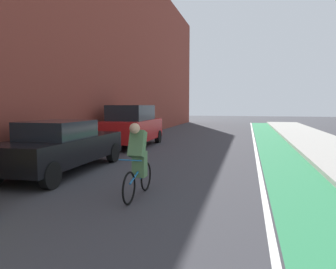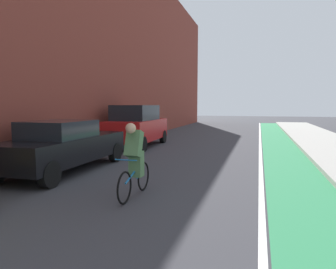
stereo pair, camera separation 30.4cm
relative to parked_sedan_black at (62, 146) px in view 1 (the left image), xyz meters
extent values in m
plane|color=#38383D|center=(3.17, 5.91, -0.79)|extent=(86.91, 86.91, 0.00)
cube|color=#2D8451|center=(6.59, 7.91, -0.78)|extent=(1.60, 39.50, 0.00)
cube|color=white|center=(5.69, 7.91, -0.78)|extent=(0.12, 39.50, 0.00)
cube|color=#A8A59E|center=(8.93, 7.91, -0.72)|extent=(3.09, 39.50, 0.14)
cube|color=brown|center=(-2.85, 7.91, 4.71)|extent=(3.00, 39.50, 10.99)
cube|color=black|center=(0.00, 0.05, -0.11)|extent=(1.81, 4.69, 0.70)
cube|color=black|center=(0.00, -0.18, 0.47)|extent=(1.57, 1.98, 0.55)
cylinder|color=black|center=(-0.82, 1.83, -0.46)|extent=(0.23, 0.66, 0.66)
cylinder|color=black|center=(0.79, 1.84, -0.46)|extent=(0.23, 0.66, 0.66)
cylinder|color=black|center=(0.82, -1.73, -0.46)|extent=(0.23, 0.66, 0.66)
cube|color=red|center=(0.00, 5.86, 0.02)|extent=(1.94, 4.41, 0.95)
cube|color=black|center=(0.01, 5.64, 0.82)|extent=(1.67, 2.66, 0.75)
cylinder|color=black|center=(-0.87, 7.46, -0.46)|extent=(0.24, 0.67, 0.66)
cylinder|color=black|center=(0.76, 7.51, -0.46)|extent=(0.24, 0.67, 0.66)
cylinder|color=black|center=(-0.77, 4.21, -0.46)|extent=(0.24, 0.67, 0.66)
cylinder|color=black|center=(0.87, 4.26, -0.46)|extent=(0.24, 0.67, 0.66)
torus|color=black|center=(3.04, -2.31, -0.45)|extent=(0.04, 0.67, 0.67)
torus|color=black|center=(3.05, -1.26, -0.45)|extent=(0.04, 0.67, 0.67)
cylinder|color=#1966A5|center=(3.04, -1.79, -0.23)|extent=(0.04, 0.96, 0.33)
cylinder|color=#1966A5|center=(3.04, -1.61, -0.15)|extent=(0.04, 0.12, 0.55)
cylinder|color=#1966A5|center=(3.04, -2.24, 0.10)|extent=(0.48, 0.02, 0.02)
cube|color=#4C7247|center=(3.04, -1.68, -0.08)|extent=(0.28, 0.24, 0.56)
cube|color=#4C7247|center=(3.04, -1.81, 0.38)|extent=(0.32, 0.40, 0.60)
sphere|color=tan|center=(3.04, -1.97, 0.72)|extent=(0.22, 0.22, 0.22)
cube|color=#4C7247|center=(3.04, -1.69, 0.40)|extent=(0.26, 0.27, 0.39)
camera|label=1|loc=(5.30, -7.91, 1.20)|focal=32.84mm
camera|label=2|loc=(5.59, -7.83, 1.20)|focal=32.84mm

